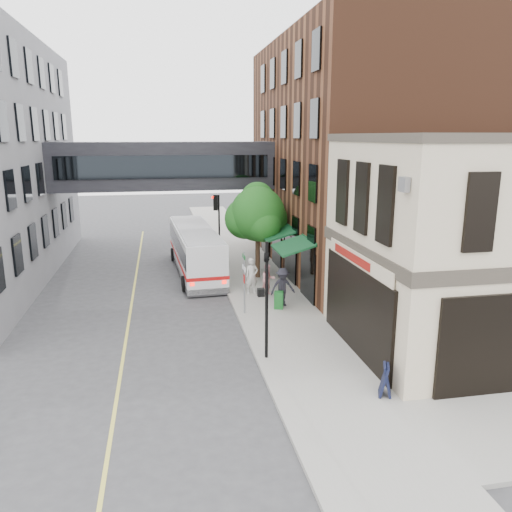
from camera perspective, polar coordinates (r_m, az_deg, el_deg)
name	(u,v)px	position (r m, az deg, el deg)	size (l,w,h in m)	color
ground	(267,387)	(17.64, 1.27, -14.73)	(120.00, 120.00, 0.00)	#38383A
sidewalk_main	(251,274)	(30.80, -0.54, -2.05)	(4.00, 60.00, 0.15)	gray
corner_building	(480,244)	(21.52, 24.19, 1.24)	(10.19, 8.12, 8.45)	beige
brick_building	(372,158)	(33.00, 13.13, 10.83)	(13.76, 18.00, 14.00)	#4A2717
skyway_bridge	(164,166)	(33.24, -10.48, 10.13)	(14.00, 3.18, 3.00)	black
traffic_signal_near	(266,286)	(18.37, 1.14, -3.46)	(0.44, 0.22, 4.60)	black
traffic_signal_far	(217,215)	(32.77, -4.50, 4.70)	(0.53, 0.28, 4.50)	black
street_sign_pole	(244,277)	(23.39, -1.35, -2.40)	(0.08, 0.75, 3.00)	gray
street_tree	(257,214)	(29.27, 0.10, 4.81)	(3.80, 3.20, 5.60)	#382619
lane_marking	(132,302)	(26.59, -14.01, -5.18)	(0.12, 40.00, 0.01)	#D8CC4C
bus	(195,248)	(31.20, -6.94, 0.86)	(2.96, 10.45, 2.78)	silver
pedestrian_a	(252,276)	(26.51, -0.48, -2.30)	(0.71, 0.46, 1.93)	beige
pedestrian_b	(268,280)	(26.34, 1.39, -2.72)	(0.81, 0.63, 1.66)	#D18789
pedestrian_c	(283,287)	(24.64, 3.06, -3.57)	(1.25, 0.72, 1.93)	black
newspaper_box	(279,300)	(24.41, 2.61, -5.05)	(0.43, 0.38, 0.85)	#145B1F
sandwich_board	(386,380)	(17.14, 14.58, -13.54)	(0.38, 0.59, 1.05)	black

